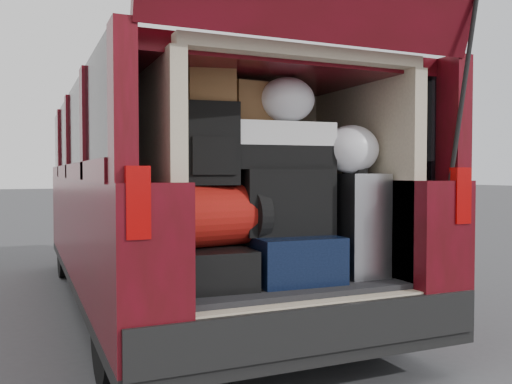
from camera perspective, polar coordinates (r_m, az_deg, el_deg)
minivan at (r=4.60m, az=-7.03°, el=-0.88°), size 1.90×5.35×2.77m
load_floor at (r=3.22m, az=1.17°, el=-13.56°), size 1.24×1.05×0.55m
black_hardshell at (r=2.87m, az=-4.72°, el=-7.82°), size 0.39×0.52×0.20m
navy_hardshell at (r=3.05m, az=3.25°, el=-6.79°), size 0.49×0.59×0.25m
silver_roller at (r=3.20m, az=10.31°, el=-3.35°), size 0.25×0.40×0.59m
red_duffel at (r=2.88m, az=-4.40°, el=-2.49°), size 0.55×0.41×0.33m
black_soft_case at (r=3.04m, az=2.99°, el=-1.02°), size 0.53×0.34×0.36m
backpack at (r=2.87m, az=-5.00°, el=5.06°), size 0.33×0.22×0.43m
twotone_duffel at (r=3.07m, az=2.41°, el=4.82°), size 0.60×0.34×0.26m
grocery_sack_lower at (r=2.94m, az=-4.74°, el=11.41°), size 0.28×0.25×0.22m
grocery_sack_upper at (r=3.06m, az=-0.77°, el=9.37°), size 0.24×0.21×0.22m
plastic_bag_center at (r=3.06m, az=3.26°, el=9.64°), size 0.34×0.32×0.25m
plastic_bag_right at (r=3.17m, az=10.00°, el=4.44°), size 0.34×0.32×0.28m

